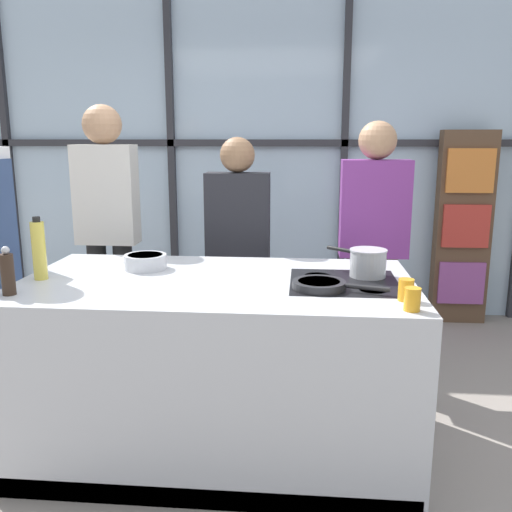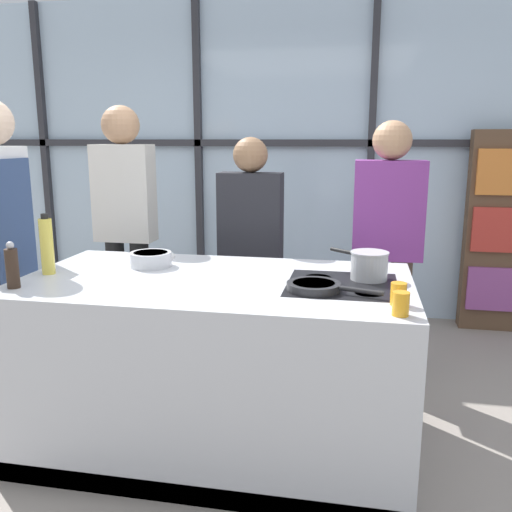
{
  "view_description": "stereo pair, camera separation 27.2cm",
  "coord_description": "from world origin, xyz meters",
  "px_view_note": "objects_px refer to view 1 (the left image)",
  "views": [
    {
      "loc": [
        0.42,
        -2.55,
        1.57
      ],
      "look_at": [
        0.19,
        0.1,
        1.0
      ],
      "focal_mm": 38.0,
      "sensor_mm": 36.0,
      "label": 1
    },
    {
      "loc": [
        0.69,
        -2.52,
        1.57
      ],
      "look_at": [
        0.19,
        0.1,
        1.0
      ],
      "focal_mm": 38.0,
      "sensor_mm": 36.0,
      "label": 2
    }
  ],
  "objects_px": {
    "oil_bottle": "(39,250)",
    "juice_glass_near": "(412,299)",
    "saucepan": "(368,262)",
    "pepper_grinder": "(8,273)",
    "spectator_center_right": "(373,237)",
    "mixing_bowl": "(145,261)",
    "frying_pan": "(321,285)",
    "spectator_center_left": "(238,244)",
    "spectator_far_left": "(108,220)",
    "white_plate": "(144,259)",
    "juice_glass_far": "(406,290)"
  },
  "relations": [
    {
      "from": "saucepan",
      "to": "mixing_bowl",
      "type": "relative_size",
      "value": 1.31
    },
    {
      "from": "frying_pan",
      "to": "mixing_bowl",
      "type": "bearing_deg",
      "value": 161.21
    },
    {
      "from": "spectator_center_right",
      "to": "mixing_bowl",
      "type": "relative_size",
      "value": 7.53
    },
    {
      "from": "spectator_center_left",
      "to": "pepper_grinder",
      "type": "bearing_deg",
      "value": 54.7
    },
    {
      "from": "pepper_grinder",
      "to": "spectator_center_right",
      "type": "bearing_deg",
      "value": 35.33
    },
    {
      "from": "pepper_grinder",
      "to": "juice_glass_near",
      "type": "distance_m",
      "value": 1.74
    },
    {
      "from": "spectator_center_left",
      "to": "white_plate",
      "type": "distance_m",
      "value": 0.69
    },
    {
      "from": "mixing_bowl",
      "to": "juice_glass_near",
      "type": "xyz_separation_m",
      "value": [
        1.27,
        -0.61,
        0.01
      ]
    },
    {
      "from": "pepper_grinder",
      "to": "spectator_center_left",
      "type": "bearing_deg",
      "value": 54.7
    },
    {
      "from": "spectator_far_left",
      "to": "oil_bottle",
      "type": "distance_m",
      "value": 0.96
    },
    {
      "from": "mixing_bowl",
      "to": "juice_glass_far",
      "type": "xyz_separation_m",
      "value": [
        1.27,
        -0.47,
        0.01
      ]
    },
    {
      "from": "spectator_far_left",
      "to": "spectator_center_right",
      "type": "distance_m",
      "value": 1.74
    },
    {
      "from": "oil_bottle",
      "to": "pepper_grinder",
      "type": "height_order",
      "value": "oil_bottle"
    },
    {
      "from": "mixing_bowl",
      "to": "juice_glass_far",
      "type": "bearing_deg",
      "value": -20.1
    },
    {
      "from": "spectator_far_left",
      "to": "juice_glass_far",
      "type": "relative_size",
      "value": 18.84
    },
    {
      "from": "saucepan",
      "to": "frying_pan",
      "type": "bearing_deg",
      "value": -133.46
    },
    {
      "from": "mixing_bowl",
      "to": "pepper_grinder",
      "type": "relative_size",
      "value": 1.02
    },
    {
      "from": "pepper_grinder",
      "to": "juice_glass_near",
      "type": "relative_size",
      "value": 2.31
    },
    {
      "from": "frying_pan",
      "to": "pepper_grinder",
      "type": "xyz_separation_m",
      "value": [
        -1.38,
        -0.22,
        0.08
      ]
    },
    {
      "from": "spectator_center_right",
      "to": "mixing_bowl",
      "type": "xyz_separation_m",
      "value": [
        -1.28,
        -0.7,
        -0.02
      ]
    },
    {
      "from": "spectator_center_left",
      "to": "pepper_grinder",
      "type": "height_order",
      "value": "spectator_center_left"
    },
    {
      "from": "spectator_center_left",
      "to": "white_plate",
      "type": "relative_size",
      "value": 6.11
    },
    {
      "from": "saucepan",
      "to": "spectator_far_left",
      "type": "bearing_deg",
      "value": 154.74
    },
    {
      "from": "spectator_far_left",
      "to": "saucepan",
      "type": "relative_size",
      "value": 6.1
    },
    {
      "from": "juice_glass_near",
      "to": "juice_glass_far",
      "type": "distance_m",
      "value": 0.14
    },
    {
      "from": "spectator_center_right",
      "to": "saucepan",
      "type": "xyz_separation_m",
      "value": [
        -0.12,
        -0.76,
        0.01
      ]
    },
    {
      "from": "frying_pan",
      "to": "spectator_far_left",
      "type": "bearing_deg",
      "value": 143.54
    },
    {
      "from": "spectator_center_left",
      "to": "pepper_grinder",
      "type": "relative_size",
      "value": 7.22
    },
    {
      "from": "spectator_far_left",
      "to": "spectator_center_left",
      "type": "relative_size",
      "value": 1.13
    },
    {
      "from": "mixing_bowl",
      "to": "spectator_center_left",
      "type": "bearing_deg",
      "value": 59.76
    },
    {
      "from": "spectator_center_right",
      "to": "mixing_bowl",
      "type": "height_order",
      "value": "spectator_center_right"
    },
    {
      "from": "saucepan",
      "to": "pepper_grinder",
      "type": "relative_size",
      "value": 1.34
    },
    {
      "from": "spectator_far_left",
      "to": "pepper_grinder",
      "type": "height_order",
      "value": "spectator_far_left"
    },
    {
      "from": "white_plate",
      "to": "mixing_bowl",
      "type": "bearing_deg",
      "value": -70.5
    },
    {
      "from": "spectator_center_right",
      "to": "juice_glass_far",
      "type": "xyz_separation_m",
      "value": [
        -0.0,
        -1.17,
        -0.02
      ]
    },
    {
      "from": "white_plate",
      "to": "pepper_grinder",
      "type": "relative_size",
      "value": 1.18
    },
    {
      "from": "saucepan",
      "to": "white_plate",
      "type": "height_order",
      "value": "saucepan"
    },
    {
      "from": "spectator_center_right",
      "to": "white_plate",
      "type": "height_order",
      "value": "spectator_center_right"
    },
    {
      "from": "frying_pan",
      "to": "pepper_grinder",
      "type": "relative_size",
      "value": 1.98
    },
    {
      "from": "white_plate",
      "to": "juice_glass_near",
      "type": "xyz_separation_m",
      "value": [
        1.35,
        -0.81,
        0.04
      ]
    },
    {
      "from": "oil_bottle",
      "to": "juice_glass_near",
      "type": "height_order",
      "value": "oil_bottle"
    },
    {
      "from": "oil_bottle",
      "to": "spectator_center_right",
      "type": "bearing_deg",
      "value": 28.94
    },
    {
      "from": "spectator_center_left",
      "to": "white_plate",
      "type": "bearing_deg",
      "value": 45.7
    },
    {
      "from": "mixing_bowl",
      "to": "juice_glass_far",
      "type": "relative_size",
      "value": 2.35
    },
    {
      "from": "saucepan",
      "to": "juice_glass_near",
      "type": "bearing_deg",
      "value": -77.95
    },
    {
      "from": "saucepan",
      "to": "pepper_grinder",
      "type": "xyz_separation_m",
      "value": [
        -1.62,
        -0.47,
        0.03
      ]
    },
    {
      "from": "frying_pan",
      "to": "white_plate",
      "type": "xyz_separation_m",
      "value": [
        -0.99,
        0.52,
        -0.01
      ]
    },
    {
      "from": "pepper_grinder",
      "to": "juice_glass_far",
      "type": "bearing_deg",
      "value": 2.13
    },
    {
      "from": "spectator_center_left",
      "to": "white_plate",
      "type": "xyz_separation_m",
      "value": [
        -0.48,
        -0.5,
        -0.0
      ]
    },
    {
      "from": "spectator_center_left",
      "to": "pepper_grinder",
      "type": "xyz_separation_m",
      "value": [
        -0.87,
        -1.23,
        0.09
      ]
    }
  ]
}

